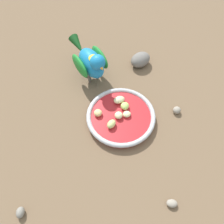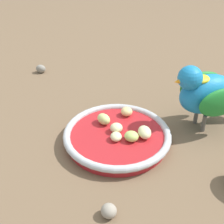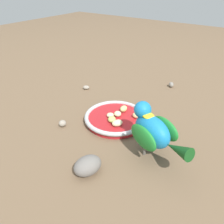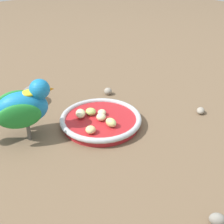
{
  "view_description": "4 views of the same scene",
  "coord_description": "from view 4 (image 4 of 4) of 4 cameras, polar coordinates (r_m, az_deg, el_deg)",
  "views": [
    {
      "loc": [
        0.37,
        0.24,
        0.68
      ],
      "look_at": [
        0.04,
        0.0,
        0.05
      ],
      "focal_mm": 39.08,
      "sensor_mm": 36.0,
      "label": 1
    },
    {
      "loc": [
        -0.35,
        0.37,
        0.41
      ],
      "look_at": [
        0.05,
        0.02,
        0.06
      ],
      "focal_mm": 50.41,
      "sensor_mm": 36.0,
      "label": 2
    },
    {
      "loc": [
        -0.52,
        -0.35,
        0.45
      ],
      "look_at": [
        0.02,
        0.04,
        0.04
      ],
      "focal_mm": 35.86,
      "sensor_mm": 36.0,
      "label": 3
    },
    {
      "loc": [
        0.56,
        -0.39,
        0.43
      ],
      "look_at": [
        0.05,
        0.04,
        0.05
      ],
      "focal_mm": 47.31,
      "sensor_mm": 36.0,
      "label": 4
    }
  ],
  "objects": [
    {
      "name": "apple_piece_2",
      "position": [
        0.8,
        -1.97,
        -0.11
      ],
      "size": [
        0.03,
        0.03,
        0.02
      ],
      "primitive_type": "ellipsoid",
      "rotation": [
        0.0,
        0.0,
        5.59
      ],
      "color": "beige",
      "rests_on": "feeding_bowl"
    },
    {
      "name": "ground_plane",
      "position": [
        0.81,
        -4.67,
        -2.46
      ],
      "size": [
        4.0,
        4.0,
        0.0
      ],
      "primitive_type": "plane",
      "color": "brown"
    },
    {
      "name": "apple_piece_3",
      "position": [
        0.8,
        -6.09,
        -0.29
      ],
      "size": [
        0.05,
        0.04,
        0.02
      ],
      "primitive_type": "ellipsoid",
      "rotation": [
        0.0,
        0.0,
        2.56
      ],
      "color": "beige",
      "rests_on": "feeding_bowl"
    },
    {
      "name": "parrot",
      "position": [
        0.74,
        -17.29,
        0.98
      ],
      "size": [
        0.13,
        0.21,
        0.15
      ],
      "rotation": [
        0.0,
        0.0,
        1.17
      ],
      "color": "#59544C",
      "rests_on": "ground_plane"
    },
    {
      "name": "pebble_2",
      "position": [
        0.96,
        -0.79,
        4.03
      ],
      "size": [
        0.03,
        0.03,
        0.02
      ],
      "primitive_type": "ellipsoid",
      "rotation": [
        0.0,
        0.0,
        2.94
      ],
      "color": "gray",
      "rests_on": "ground_plane"
    },
    {
      "name": "apple_piece_4",
      "position": [
        0.73,
        -4.16,
        -3.43
      ],
      "size": [
        0.04,
        0.04,
        0.02
      ],
      "primitive_type": "ellipsoid",
      "rotation": [
        0.0,
        0.0,
        2.32
      ],
      "color": "#E5C67F",
      "rests_on": "feeding_bowl"
    },
    {
      "name": "feeding_bowl",
      "position": [
        0.8,
        -2.19,
        -1.6
      ],
      "size": [
        0.22,
        0.22,
        0.03
      ],
      "color": "#AD1E23",
      "rests_on": "ground_plane"
    },
    {
      "name": "pebble_0",
      "position": [
        0.58,
        19.68,
        -18.94
      ],
      "size": [
        0.04,
        0.03,
        0.02
      ],
      "primitive_type": "ellipsoid",
      "rotation": [
        0.0,
        0.0,
        3.78
      ],
      "color": "gray",
      "rests_on": "ground_plane"
    },
    {
      "name": "pebble_1",
      "position": [
        0.89,
        16.75,
        0.26
      ],
      "size": [
        0.03,
        0.04,
        0.02
      ],
      "primitive_type": "ellipsoid",
      "rotation": [
        0.0,
        0.0,
        2.1
      ],
      "color": "gray",
      "rests_on": "ground_plane"
    },
    {
      "name": "apple_piece_1",
      "position": [
        0.81,
        -4.12,
        0.08
      ],
      "size": [
        0.04,
        0.03,
        0.02
      ],
      "primitive_type": "ellipsoid",
      "rotation": [
        0.0,
        0.0,
        0.34
      ],
      "color": "#B2CC66",
      "rests_on": "feeding_bowl"
    },
    {
      "name": "apple_piece_5",
      "position": [
        0.78,
        -2.12,
        -0.97
      ],
      "size": [
        0.04,
        0.03,
        0.02
      ],
      "primitive_type": "ellipsoid",
      "rotation": [
        0.0,
        0.0,
        0.54
      ],
      "color": "beige",
      "rests_on": "feeding_bowl"
    },
    {
      "name": "apple_piece_0",
      "position": [
        0.75,
        -0.21,
        -2.03
      ],
      "size": [
        0.03,
        0.02,
        0.02
      ],
      "primitive_type": "ellipsoid",
      "rotation": [
        0.0,
        0.0,
        3.13
      ],
      "color": "#C6D17A",
      "rests_on": "feeding_bowl"
    },
    {
      "name": "rock_large",
      "position": [
        0.94,
        -15.23,
        3.23
      ],
      "size": [
        0.09,
        0.08,
        0.05
      ],
      "primitive_type": "ellipsoid",
      "rotation": [
        0.0,
        0.0,
        2.82
      ],
      "color": "slate",
      "rests_on": "ground_plane"
    }
  ]
}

